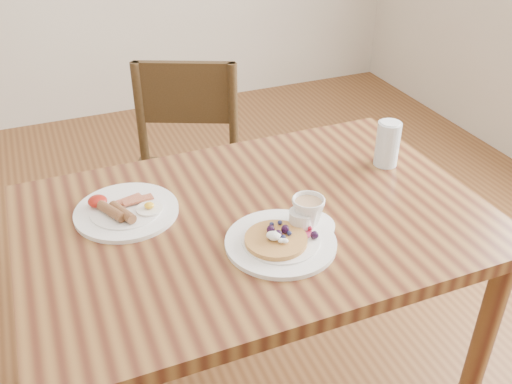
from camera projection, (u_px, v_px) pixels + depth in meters
dining_table at (256, 245)px, 1.53m from camera, size 1.20×0.80×0.75m
chair_far at (185, 172)px, 2.18m from camera, size 0.56×0.56×0.88m
pancake_plate at (282, 239)px, 1.37m from camera, size 0.27×0.27×0.06m
breakfast_plate at (125, 210)px, 1.48m from camera, size 0.27×0.27×0.04m
teacup_saucer at (308, 215)px, 1.42m from camera, size 0.14×0.14×0.08m
water_glass at (388, 144)px, 1.67m from camera, size 0.07×0.07×0.14m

